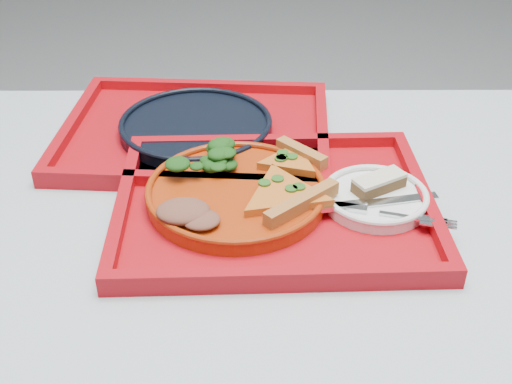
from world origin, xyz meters
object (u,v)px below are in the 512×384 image
tray_main (274,207)px  tray_far (196,134)px  dinner_plate (236,195)px  dessert_bar (379,183)px  navy_plate (196,127)px

tray_main → tray_far: bearing=118.9°
tray_main → dinner_plate: 0.06m
dessert_bar → dinner_plate: bearing=151.8°
tray_far → dinner_plate: size_ratio=1.73×
dinner_plate → dessert_bar: size_ratio=3.12×
tray_far → dinner_plate: (0.07, -0.21, 0.02)m
tray_main → tray_far: same height
tray_main → dessert_bar: (0.15, 0.02, 0.03)m
tray_far → dinner_plate: dinner_plate is taller
tray_far → navy_plate: navy_plate is taller
navy_plate → dessert_bar: bearing=-35.7°
tray_main → navy_plate: navy_plate is taller
dessert_bar → tray_far: bearing=114.3°
tray_far → dessert_bar: 0.35m
navy_plate → dessert_bar: size_ratio=3.12×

